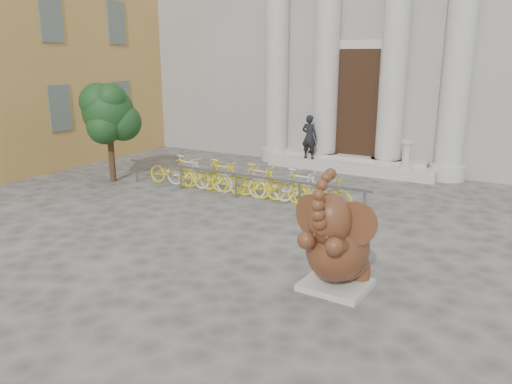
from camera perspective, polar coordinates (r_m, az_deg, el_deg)
The scene contains 9 objects.
ground at distance 10.12m, azimuth -7.45°, elevation -7.90°, with size 80.00×80.00×0.00m, color #474442.
classical_building at distance 23.10m, azimuth 16.33°, elevation 19.73°, with size 22.00×10.70×12.00m.
entrance_steps at distance 18.10m, azimuth 10.73°, elevation 2.96°, with size 6.00×1.20×0.36m, color #A8A59E.
ochre_building at distance 23.08m, azimuth -26.10°, elevation 18.89°, with size 8.00×14.00×12.00m, color tan.
elephant_statue at distance 8.74m, azimuth 9.20°, elevation -6.07°, with size 1.49×1.68×2.23m.
bike_rack at distance 14.54m, azimuth -1.79°, elevation 1.50°, with size 8.00×0.53×1.00m.
tree at distance 16.54m, azimuth -16.49°, elevation 8.59°, with size 1.83×1.67×3.17m.
pedestrian at distance 18.13m, azimuth 6.11°, elevation 6.28°, with size 0.58×0.38×1.59m, color black.
balustrade_post at distance 17.17m, azimuth 16.78°, elevation 4.00°, with size 0.38×0.38×0.94m.
Camera 1 is at (5.71, -7.36, 3.96)m, focal length 35.00 mm.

